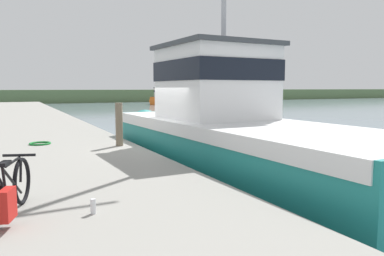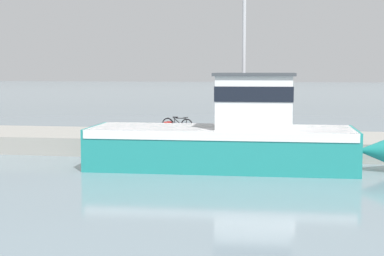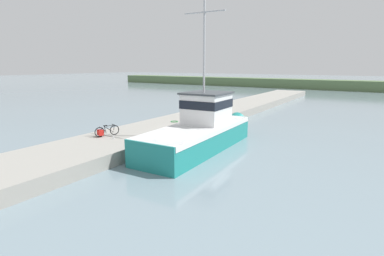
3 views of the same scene
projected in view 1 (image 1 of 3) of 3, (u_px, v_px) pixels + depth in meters
ground_plane at (176, 174)px, 10.90m from camera, size 320.00×320.00×0.00m
dock_pier at (47, 172)px, 9.32m from camera, size 5.21×80.00×0.81m
far_shoreline at (199, 95)px, 74.66m from camera, size 180.00×5.00×2.19m
fishing_boat_main at (228, 130)px, 10.28m from camera, size 3.64×12.21×10.52m
boat_red_outer at (263, 98)px, 66.04m from camera, size 2.57×6.83×4.69m
boat_blue_far at (161, 98)px, 57.64m from camera, size 5.19×5.13×4.54m
bicycle_touring at (5, 194)px, 4.72m from camera, size 0.76×1.68×0.75m
mooring_post at (119, 124)px, 10.84m from camera, size 0.21×0.21×1.25m
hose_coil at (40, 143)px, 11.19m from camera, size 0.62×0.62×0.05m
water_bottle_on_curb at (93, 206)px, 4.99m from camera, size 0.07×0.07×0.21m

